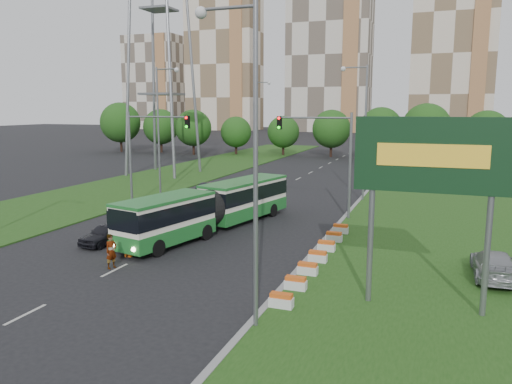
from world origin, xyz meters
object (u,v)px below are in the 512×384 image
at_px(billboard, 431,164).
at_px(shopping_trolley, 129,251).
at_px(articulated_bus, 211,207).
at_px(car_left_near, 106,233).
at_px(car_left_far, 207,191).
at_px(traffic_mast_median, 329,148).
at_px(pedestrian, 111,251).
at_px(traffic_mast_left, 146,144).
at_px(car_median, 494,264).

bearing_deg(billboard, shopping_trolley, 171.70).
bearing_deg(articulated_bus, car_left_near, -118.35).
bearing_deg(billboard, car_left_near, 167.42).
xyz_separation_m(car_left_near, shopping_trolley, (2.91, -1.88, -0.32)).
distance_m(billboard, articulated_bus, 17.70).
height_order(articulated_bus, car_left_far, articulated_bus).
height_order(traffic_mast_median, articulated_bus, traffic_mast_median).
xyz_separation_m(car_left_far, shopping_trolley, (3.83, -18.20, -0.38)).
bearing_deg(car_left_near, pedestrian, -43.88).
relative_size(articulated_bus, car_left_far, 3.75).
relative_size(articulated_bus, car_left_near, 4.24).
bearing_deg(shopping_trolley, pedestrian, -97.29).
height_order(car_left_near, pedestrian, pedestrian).
distance_m(traffic_mast_median, articulated_bus, 10.06).
bearing_deg(traffic_mast_median, pedestrian, -117.20).
xyz_separation_m(car_left_near, pedestrian, (3.28, -3.97, 0.28)).
bearing_deg(traffic_mast_left, car_left_near, -70.75).
relative_size(billboard, traffic_mast_median, 1.00).
distance_m(traffic_mast_median, car_median, 15.88).
relative_size(traffic_mast_left, car_left_near, 2.11).
xyz_separation_m(articulated_bus, car_median, (17.28, -4.50, -0.79)).
xyz_separation_m(traffic_mast_median, car_median, (10.55, -10.98, -4.52)).
bearing_deg(traffic_mast_median, articulated_bus, -136.11).
distance_m(traffic_mast_left, shopping_trolley, 15.18).
bearing_deg(shopping_trolley, articulated_bus, 58.87).
bearing_deg(shopping_trolley, traffic_mast_median, 40.71).
bearing_deg(car_median, shopping_trolley, 6.72).
xyz_separation_m(traffic_mast_left, car_median, (25.71, -9.98, -4.52)).
relative_size(billboard, traffic_mast_left, 1.00).
bearing_deg(car_left_far, car_median, -25.91).
xyz_separation_m(billboard, traffic_mast_left, (-22.63, 15.00, -0.81)).
relative_size(billboard, shopping_trolley, 12.14).
height_order(billboard, traffic_mast_median, same).
height_order(car_left_far, shopping_trolley, car_left_far).
height_order(billboard, car_median, billboard).
height_order(car_left_far, pedestrian, pedestrian).
xyz_separation_m(billboard, shopping_trolley, (-15.95, 2.33, -5.84)).
distance_m(traffic_mast_left, car_left_far, 7.76).
xyz_separation_m(articulated_bus, car_left_far, (-5.57, 11.01, -0.91)).
relative_size(billboard, car_median, 1.72).
xyz_separation_m(traffic_mast_left, pedestrian, (7.05, -14.77, -4.43)).
distance_m(car_left_far, pedestrian, 20.73).
bearing_deg(car_left_near, traffic_mast_left, 115.80).
bearing_deg(articulated_bus, pedestrian, -85.54).
distance_m(billboard, traffic_mast_left, 27.16).
distance_m(traffic_mast_left, articulated_bus, 10.72).
relative_size(traffic_mast_median, car_median, 1.72).
bearing_deg(traffic_mast_left, articulated_bus, -33.04).
xyz_separation_m(traffic_mast_median, car_left_near, (-11.39, -11.80, -4.70)).
distance_m(articulated_bus, shopping_trolley, 7.52).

